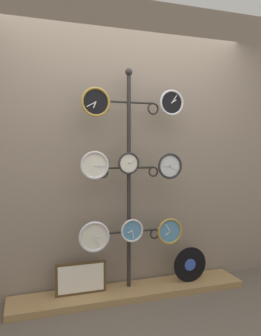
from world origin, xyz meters
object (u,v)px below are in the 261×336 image
(clock_top_left, at_px, (96,102))
(clock_bottom_center, at_px, (132,231))
(clock_bottom_left, at_px, (94,237))
(display_stand, at_px, (129,219))
(clock_top_right, at_px, (171,103))
(picture_frame, at_px, (81,278))
(clock_middle_right, at_px, (170,166))
(vinyl_record, at_px, (190,265))
(clock_middle_left, at_px, (95,165))
(clock_bottom_right, at_px, (170,231))
(clock_middle_center, at_px, (129,163))

(clock_top_left, xyz_separation_m, clock_bottom_center, (0.33, 0.01, -1.15))
(clock_bottom_left, bearing_deg, clock_top_left, 7.14)
(display_stand, height_order, clock_top_right, display_stand)
(display_stand, distance_m, picture_frame, 0.68)
(clock_middle_right, xyz_separation_m, picture_frame, (-0.83, 0.07, -0.99))
(clock_middle_right, xyz_separation_m, clock_bottom_center, (-0.37, 0.01, -0.58))
(vinyl_record, bearing_deg, clock_middle_left, 179.21)
(clock_top_right, relative_size, picture_frame, 0.53)
(clock_bottom_center, height_order, clock_bottom_right, clock_bottom_center)
(clock_middle_center, bearing_deg, picture_frame, 175.00)
(clock_bottom_left, relative_size, clock_bottom_center, 1.29)
(clock_middle_center, bearing_deg, clock_top_left, -173.78)
(clock_middle_left, distance_m, clock_bottom_left, 0.63)
(clock_top_right, bearing_deg, clock_bottom_left, -178.45)
(clock_top_left, bearing_deg, vinyl_record, 0.76)
(display_stand, relative_size, clock_bottom_right, 8.22)
(clock_middle_left, height_order, clock_middle_right, clock_middle_left)
(clock_middle_right, bearing_deg, vinyl_record, 1.74)
(clock_middle_left, distance_m, clock_bottom_center, 0.69)
(clock_bottom_center, bearing_deg, clock_bottom_left, -177.32)
(display_stand, height_order, clock_middle_center, display_stand)
(display_stand, height_order, clock_bottom_left, display_stand)
(clock_middle_left, bearing_deg, clock_middle_right, -1.60)
(display_stand, bearing_deg, picture_frame, -175.67)
(clock_middle_center, height_order, picture_frame, clock_middle_center)
(clock_top_left, relative_size, clock_middle_right, 1.05)
(clock_bottom_center, bearing_deg, vinyl_record, -0.16)
(clock_middle_left, height_order, clock_bottom_center, clock_middle_left)
(clock_bottom_left, bearing_deg, clock_middle_right, 0.65)
(clock_middle_left, height_order, picture_frame, clock_middle_left)
(clock_middle_right, height_order, vinyl_record, clock_middle_right)
(clock_bottom_right, distance_m, vinyl_record, 0.41)
(clock_top_right, height_order, clock_bottom_left, clock_top_right)
(clock_bottom_center, height_order, picture_frame, clock_bottom_center)
(clock_middle_right, distance_m, vinyl_record, 0.99)
(display_stand, relative_size, clock_middle_left, 8.29)
(clock_top_left, xyz_separation_m, picture_frame, (-0.13, 0.07, -1.56))
(clock_bottom_center, xyz_separation_m, clock_bottom_right, (0.38, 0.01, -0.04))
(clock_bottom_center, bearing_deg, clock_middle_center, 144.21)
(clock_top_right, height_order, clock_bottom_center, clock_top_right)
(display_stand, relative_size, clock_bottom_center, 9.80)
(clock_middle_center, distance_m, clock_middle_right, 0.40)
(clock_top_right, bearing_deg, clock_middle_right, -147.09)
(clock_top_left, xyz_separation_m, clock_bottom_right, (0.72, 0.02, -1.18))
(clock_top_left, height_order, clock_bottom_center, clock_top_left)
(display_stand, xyz_separation_m, picture_frame, (-0.46, -0.03, -0.50))
(clock_bottom_center, distance_m, clock_bottom_right, 0.38)
(clock_middle_center, xyz_separation_m, vinyl_record, (0.62, -0.02, -1.00))
(clock_bottom_left, bearing_deg, clock_bottom_right, 2.13)
(clock_bottom_left, bearing_deg, clock_middle_left, 63.83)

